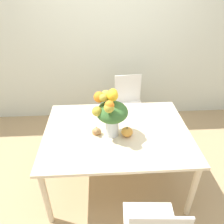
{
  "coord_description": "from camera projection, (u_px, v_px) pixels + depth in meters",
  "views": [
    {
      "loc": [
        -0.16,
        -1.84,
        2.15
      ],
      "look_at": [
        -0.05,
        -0.05,
        1.0
      ],
      "focal_mm": 35.0,
      "sensor_mm": 36.0,
      "label": 1
    }
  ],
  "objects": [
    {
      "name": "ground_plane",
      "position": [
        116.0,
        177.0,
        2.72
      ],
      "size": [
        12.0,
        12.0,
        0.0
      ],
      "primitive_type": "plane",
      "color": "tan"
    },
    {
      "name": "wall_back",
      "position": [
        109.0,
        36.0,
        3.26
      ],
      "size": [
        8.0,
        0.06,
        2.7
      ],
      "color": "silver",
      "rests_on": "ground_plane"
    },
    {
      "name": "dining_table",
      "position": [
        117.0,
        136.0,
        2.36
      ],
      "size": [
        1.54,
        1.15,
        0.73
      ],
      "color": "beige",
      "rests_on": "ground_plane"
    },
    {
      "name": "flower_vase",
      "position": [
        111.0,
        112.0,
        2.12
      ],
      "size": [
        0.35,
        0.34,
        0.51
      ],
      "color": "silver",
      "rests_on": "dining_table"
    },
    {
      "name": "pumpkin",
      "position": [
        127.0,
        132.0,
        2.23
      ],
      "size": [
        0.12,
        0.12,
        0.11
      ],
      "color": "gold",
      "rests_on": "dining_table"
    },
    {
      "name": "turkey_figurine",
      "position": [
        97.0,
        130.0,
        2.27
      ],
      "size": [
        0.1,
        0.13,
        0.08
      ],
      "color": "#A87A4C",
      "rests_on": "dining_table"
    },
    {
      "name": "dining_chair_near_window",
      "position": [
        129.0,
        105.0,
        3.29
      ],
      "size": [
        0.46,
        0.46,
        0.9
      ],
      "rotation": [
        0.0,
        0.0,
        0.1
      ],
      "color": "white",
      "rests_on": "ground_plane"
    }
  ]
}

